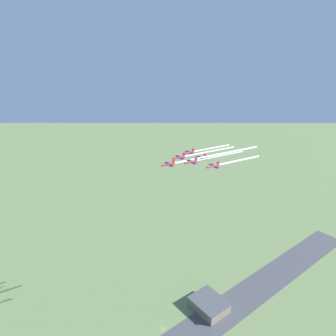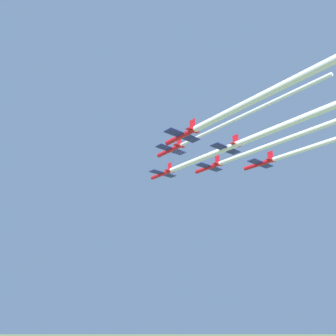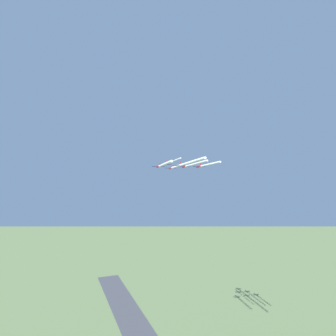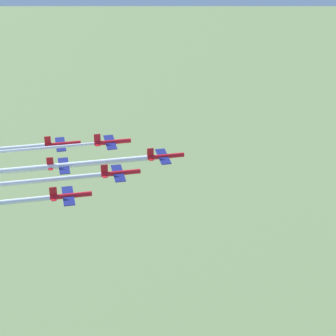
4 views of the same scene
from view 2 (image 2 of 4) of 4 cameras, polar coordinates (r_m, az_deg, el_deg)
The scene contains 12 objects.
jet_0 at distance 98.10m, azimuth -1.00°, elevation -1.01°, with size 8.95×9.35×3.12m.
jet_1 at distance 85.70m, azimuth 0.43°, elevation 3.19°, with size 8.95×9.35×3.12m.
jet_2 at distance 94.45m, azimuth 7.09°, elevation 0.12°, with size 8.95×9.35×3.12m.
jet_3 at distance 71.93m, azimuth 2.39°, elevation 5.65°, with size 8.95×9.35×3.12m.
jet_4 at distance 81.83m, azimuth 9.87°, elevation 3.29°, with size 8.95×9.35×3.12m.
jet_5 at distance 92.49m, azimuth 15.69°, elevation 0.72°, with size 8.95×9.35×3.12m.
smoke_trail_0 at distance 78.03m, azimuth 13.69°, elevation 4.79°, with size 9.62×53.63×1.37m.
smoke_trail_1 at distance 71.43m, azimuth 12.74°, elevation 8.76°, with size 6.52×37.58×0.73m.
smoke_trail_2 at distance 80.83m, azimuth 20.26°, elevation 4.86°, with size 7.52×41.64×1.11m.
smoke_trail_3 at distance 60.02m, azimuth 16.44°, elevation 12.16°, with size 6.50×33.64×1.34m.
smoke_trail_4 at distance 69.66m, azimuth 27.13°, elevation 9.74°, with size 8.31×45.00×1.39m.
smoke_trail_5 at distance 83.98m, azimuth 26.82°, elevation 4.36°, with size 5.89×31.00×1.13m.
Camera 2 is at (89.99, 51.74, 132.13)m, focal length 35.00 mm.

